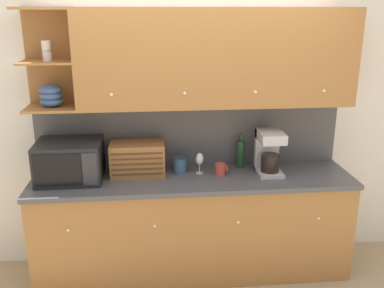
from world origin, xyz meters
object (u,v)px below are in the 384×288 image
object	(u,v)px
wine_glass	(200,160)
wine_bottle	(241,152)
microwave	(70,161)
bread_box	(138,159)
mug	(221,169)
storage_canister	(180,165)
coffee_maker	(269,151)

from	to	relation	value
wine_glass	wine_bottle	size ratio (longest dim) A/B	0.58
microwave	bread_box	bearing A→B (deg)	7.48
bread_box	wine_glass	bearing A→B (deg)	-3.49
microwave	wine_bottle	size ratio (longest dim) A/B	1.67
microwave	mug	bearing A→B (deg)	-0.89
microwave	wine_glass	world-z (taller)	microwave
bread_box	wine_bottle	xyz separation A→B (m)	(0.91, 0.08, 0.00)
microwave	mug	distance (m)	1.26
storage_canister	mug	distance (m)	0.36
bread_box	coffee_maker	distance (m)	1.13
coffee_maker	mug	bearing A→B (deg)	-176.92
storage_canister	wine_glass	xyz separation A→B (m)	(0.17, -0.04, 0.06)
wine_glass	mug	size ratio (longest dim) A/B	1.79
microwave	mug	xyz separation A→B (m)	(1.25, -0.02, -0.11)
wine_glass	wine_bottle	bearing A→B (deg)	16.56
bread_box	storage_canister	size ratio (longest dim) A/B	3.37
bread_box	microwave	bearing A→B (deg)	-172.52
wine_glass	coffee_maker	distance (m)	0.60
mug	coffee_maker	world-z (taller)	coffee_maker
bread_box	mug	world-z (taller)	bread_box
mug	coffee_maker	xyz separation A→B (m)	(0.42, 0.02, 0.14)
microwave	bread_box	world-z (taller)	microwave
microwave	coffee_maker	xyz separation A→B (m)	(1.67, 0.00, 0.03)
microwave	wine_bottle	world-z (taller)	microwave
storage_canister	mug	world-z (taller)	storage_canister
storage_canister	coffee_maker	world-z (taller)	coffee_maker
coffee_maker	wine_bottle	bearing A→B (deg)	145.13
microwave	coffee_maker	world-z (taller)	coffee_maker
storage_canister	mug	xyz separation A→B (m)	(0.34, -0.10, -0.02)
storage_canister	coffee_maker	bearing A→B (deg)	-6.03
microwave	wine_bottle	distance (m)	1.47
mug	wine_bottle	world-z (taller)	wine_bottle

